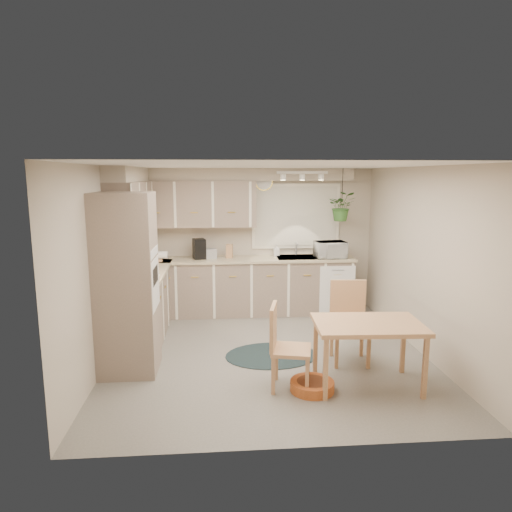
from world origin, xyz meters
The scene contains 35 objects.
floor centered at (0.00, 0.00, 0.00)m, with size 4.20×4.20×0.00m, color slate.
ceiling centered at (0.00, 0.00, 2.40)m, with size 4.20×4.20×0.00m, color silver.
wall_back centered at (0.00, 2.10, 1.20)m, with size 4.00×0.04×2.40m, color #B4A895.
wall_front centered at (0.00, -2.10, 1.20)m, with size 4.00×0.04×2.40m, color #B4A895.
wall_left centered at (-2.00, 0.00, 1.20)m, with size 0.04×4.20×2.40m, color #B4A895.
wall_right centered at (2.00, 0.00, 1.20)m, with size 0.04×4.20×2.40m, color #B4A895.
base_cab_left centered at (-1.70, 0.88, 0.45)m, with size 0.60×1.85×0.90m, color gray.
base_cab_back centered at (-0.20, 1.80, 0.45)m, with size 3.60×0.60×0.90m, color gray.
counter_left centered at (-1.69, 0.88, 0.92)m, with size 0.64×1.89×0.04m, color tan.
counter_back centered at (-0.20, 1.79, 0.92)m, with size 3.64×0.64×0.04m, color tan.
oven_stack centered at (-1.68, -0.38, 1.05)m, with size 0.65×0.65×2.10m, color gray.
wall_oven_face centered at (-1.35, -0.38, 1.05)m, with size 0.02×0.56×0.58m, color white.
upper_cab_left centered at (-1.82, 1.00, 1.83)m, with size 0.35×2.00×0.75m, color gray.
upper_cab_back centered at (-1.00, 1.93, 1.83)m, with size 2.00×0.35×0.75m, color gray.
soffit_left centered at (-1.85, 1.00, 2.30)m, with size 0.30×2.00×0.20m, color #B4A895.
soffit_back centered at (-0.20, 1.95, 2.30)m, with size 3.60×0.30×0.20m, color #B4A895.
cooktop centered at (-1.68, 0.30, 0.94)m, with size 0.52×0.58×0.02m, color white.
range_hood centered at (-1.70, 0.30, 1.40)m, with size 0.40×0.60×0.14m, color white.
window_blinds centered at (0.70, 2.07, 1.60)m, with size 1.40×0.02×1.00m, color silver.
window_frame centered at (0.70, 2.08, 1.60)m, with size 1.50×0.02×1.10m, color white.
sink centered at (0.70, 1.80, 0.90)m, with size 0.70×0.48×0.10m, color #B3B5BC.
dishwasher_front centered at (1.30, 1.49, 0.42)m, with size 0.58×0.01×0.83m, color white.
track_light_bar centered at (0.70, 1.55, 2.33)m, with size 0.80×0.04×0.04m, color white.
wall_clock centered at (0.15, 2.07, 2.18)m, with size 0.30×0.30×0.03m, color #EACA52.
dining_table centered at (0.99, -0.99, 0.36)m, with size 1.15×0.76×0.72m, color tan.
chair_left centered at (0.15, -0.99, 0.46)m, with size 0.43×0.43×0.93m, color tan.
chair_back centered at (0.98, -0.35, 0.50)m, with size 0.47×0.47×1.00m, color tan.
braided_rug centered at (0.04, -0.08, 0.01)m, with size 1.19×0.89×0.01m, color black.
pet_bed centered at (0.37, -1.07, 0.05)m, with size 0.47×0.47×0.11m, color #B85924.
microwave centered at (1.22, 1.70, 1.11)m, with size 0.49×0.27×0.33m, color white.
soap_bottle centered at (0.35, 1.95, 0.99)m, with size 0.09×0.21×0.10m, color white.
hanging_plant centered at (1.39, 1.70, 1.74)m, with size 0.43×0.48×0.37m, color #316227.
coffee_maker centered at (-0.93, 1.80, 1.10)m, with size 0.18×0.22×0.33m, color black.
toaster centered at (-0.79, 1.82, 1.02)m, with size 0.26×0.15×0.16m, color #B3B5BC.
knife_block centered at (-0.44, 1.85, 1.05)m, with size 0.10×0.10×0.23m, color tan.
Camera 1 is at (-0.60, -5.59, 2.28)m, focal length 32.00 mm.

